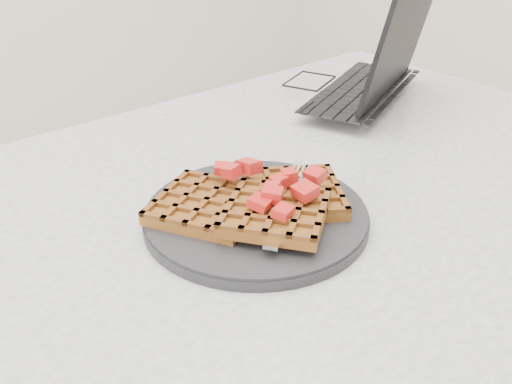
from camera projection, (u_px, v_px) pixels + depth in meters
table at (282, 273)px, 0.78m from camera, size 1.20×0.80×0.75m
plate at (256, 216)px, 0.67m from camera, size 0.27×0.27×0.02m
waffles at (258, 203)px, 0.66m from camera, size 0.25×0.23×0.03m
strawberry_pile at (256, 181)px, 0.65m from camera, size 0.15×0.15×0.02m
fork at (290, 206)px, 0.66m from camera, size 0.16×0.12×0.02m
laptop at (351, 80)px, 1.02m from camera, size 0.37×0.33×0.21m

